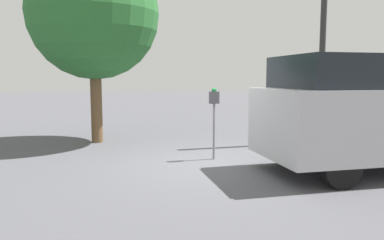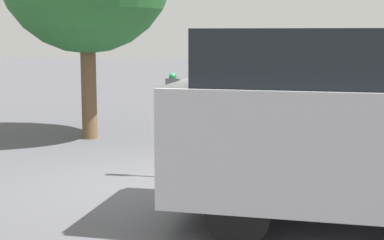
% 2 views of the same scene
% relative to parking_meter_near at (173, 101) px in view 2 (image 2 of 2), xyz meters
% --- Properties ---
extents(ground_plane, '(80.00, 80.00, 0.00)m').
position_rel_parking_meter_near_xyz_m(ground_plane, '(-0.05, -0.38, -1.14)').
color(ground_plane, '#4C4C51').
extents(parking_meter_near, '(0.21, 0.13, 1.55)m').
position_rel_parking_meter_near_xyz_m(parking_meter_near, '(0.00, 0.00, 0.00)').
color(parking_meter_near, gray).
rests_on(parking_meter_near, ground).
extents(parked_van, '(4.43, 2.00, 2.16)m').
position_rel_parking_meter_near_xyz_m(parked_van, '(2.71, -1.66, 0.02)').
color(parked_van, '#B2B2B7').
rests_on(parked_van, ground).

